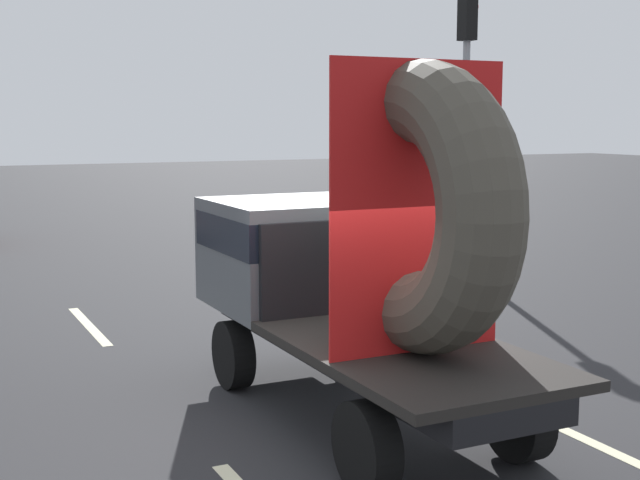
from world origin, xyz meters
name	(u,v)px	position (x,y,z in m)	size (l,w,h in m)	color
ground_plane	(359,440)	(0.00, 0.00, 0.00)	(120.00, 120.00, 0.00)	#28282B
flatbed_truck	(350,255)	(0.29, 0.78, 1.83)	(2.02, 5.45, 3.89)	black
traffic_light	(466,95)	(7.20, 8.33, 3.87)	(0.42, 0.36, 5.96)	gray
lane_dash_left_far	(89,325)	(-1.54, 6.38, 0.00)	(2.87, 0.16, 0.01)	beige
lane_dash_right_near	(598,445)	(2.13, -1.23, 0.00)	(2.51, 0.16, 0.01)	beige
lane_dash_right_far	(300,307)	(2.13, 6.14, 0.00)	(2.54, 0.16, 0.01)	beige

